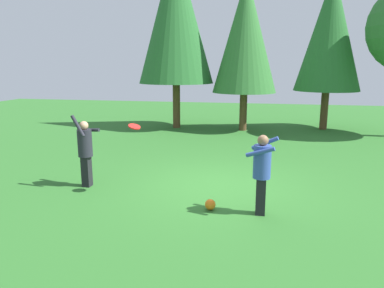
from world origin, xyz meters
The scene contains 8 objects.
ground_plane centered at (0.00, 0.00, 0.00)m, with size 40.00×40.00×0.00m, color #2D6B28.
person_thrower centered at (-3.13, -0.63, 0.95)m, with size 0.56×0.58×1.76m.
person_catcher centered at (1.01, -1.54, 0.94)m, with size 0.62×0.58×1.59m.
frisbee centered at (-1.76, -0.96, 1.56)m, with size 0.36×0.36×0.11m.
ball_orange centered at (0.01, -1.52, 0.11)m, with size 0.22×0.22×0.22m, color orange.
tree_right centered at (3.68, 8.97, 4.28)m, with size 2.87×2.87×6.84m.
tree_center centered at (0.08, 7.96, 4.14)m, with size 2.77×2.77×6.63m.
tree_left centered at (-3.01, 8.10, 5.05)m, with size 3.38×3.38×8.07m.
Camera 1 is at (1.01, -8.43, 2.88)m, focal length 34.20 mm.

